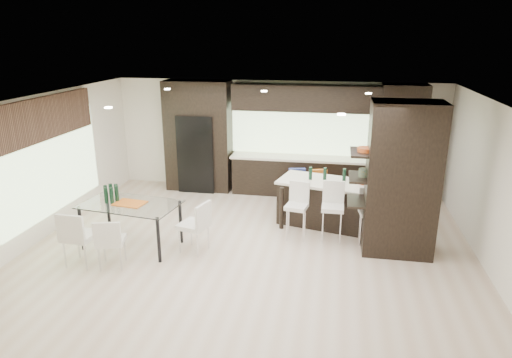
% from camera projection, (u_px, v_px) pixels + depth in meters
% --- Properties ---
extents(ground, '(8.00, 8.00, 0.00)m').
position_uv_depth(ground, '(250.00, 248.00, 8.35)').
color(ground, beige).
rests_on(ground, ground).
extents(back_wall, '(8.00, 0.02, 2.70)m').
position_uv_depth(back_wall, '(277.00, 136.00, 11.23)').
color(back_wall, white).
rests_on(back_wall, ground).
extents(left_wall, '(0.02, 7.00, 2.70)m').
position_uv_depth(left_wall, '(43.00, 167.00, 8.62)').
color(left_wall, white).
rests_on(left_wall, ground).
extents(right_wall, '(0.02, 7.00, 2.70)m').
position_uv_depth(right_wall, '(496.00, 192.00, 7.27)').
color(right_wall, white).
rests_on(right_wall, ground).
extents(ceiling, '(8.00, 7.00, 0.02)m').
position_uv_depth(ceiling, '(250.00, 101.00, 7.53)').
color(ceiling, white).
rests_on(ceiling, ground).
extents(window_left, '(0.04, 3.20, 1.90)m').
position_uv_depth(window_left, '(51.00, 164.00, 8.80)').
color(window_left, '#B2D199').
rests_on(window_left, left_wall).
extents(window_back, '(3.40, 0.04, 1.20)m').
position_uv_depth(window_back, '(301.00, 129.00, 11.03)').
color(window_back, '#B2D199').
rests_on(window_back, back_wall).
extents(stone_accent, '(0.08, 3.00, 0.80)m').
position_uv_depth(stone_accent, '(46.00, 118.00, 8.52)').
color(stone_accent, brown).
rests_on(stone_accent, left_wall).
extents(ceiling_spots, '(4.00, 3.00, 0.02)m').
position_uv_depth(ceiling_spots, '(252.00, 100.00, 7.77)').
color(ceiling_spots, white).
rests_on(ceiling_spots, ceiling).
extents(back_cabinetry, '(6.80, 0.68, 2.70)m').
position_uv_depth(back_cabinetry, '(296.00, 140.00, 10.83)').
color(back_cabinetry, black).
rests_on(back_cabinetry, ground).
extents(refrigerator, '(0.90, 0.68, 1.90)m').
position_uv_depth(refrigerator, '(199.00, 152.00, 11.31)').
color(refrigerator, black).
rests_on(refrigerator, ground).
extents(partition_column, '(1.20, 0.80, 2.70)m').
position_uv_depth(partition_column, '(402.00, 180.00, 7.88)').
color(partition_column, black).
rests_on(partition_column, ground).
extents(kitchen_island, '(2.36, 1.44, 0.92)m').
position_uv_depth(kitchen_island, '(333.00, 204.00, 9.27)').
color(kitchen_island, black).
rests_on(kitchen_island, ground).
extents(stool_left, '(0.45, 0.45, 0.88)m').
position_uv_depth(stool_left, '(296.00, 216.00, 8.67)').
color(stool_left, white).
rests_on(stool_left, ground).
extents(stool_mid, '(0.41, 0.41, 0.92)m').
position_uv_depth(stool_mid, '(332.00, 218.00, 8.54)').
color(stool_mid, white).
rests_on(stool_mid, ground).
extents(stool_right, '(0.42, 0.42, 0.84)m').
position_uv_depth(stool_right, '(369.00, 222.00, 8.45)').
color(stool_right, white).
rests_on(stool_right, ground).
extents(bench, '(1.46, 0.87, 0.53)m').
position_uv_depth(bench, '(310.00, 199.00, 10.11)').
color(bench, black).
rests_on(bench, ground).
extents(floor_vase, '(0.49, 0.49, 1.32)m').
position_uv_depth(floor_vase, '(380.00, 213.00, 8.26)').
color(floor_vase, '#4A583F').
rests_on(floor_vase, ground).
extents(dining_table, '(1.85, 1.20, 0.83)m').
position_uv_depth(dining_table, '(132.00, 225.00, 8.34)').
color(dining_table, white).
rests_on(dining_table, ground).
extents(chair_near, '(0.54, 0.54, 0.81)m').
position_uv_depth(chair_near, '(111.00, 244.00, 7.60)').
color(chair_near, white).
rests_on(chair_near, ground).
extents(chair_far, '(0.52, 0.52, 0.91)m').
position_uv_depth(chair_far, '(80.00, 240.00, 7.65)').
color(chair_far, white).
rests_on(chair_far, ground).
extents(chair_end, '(0.58, 0.58, 0.87)m').
position_uv_depth(chair_end, '(194.00, 229.00, 8.13)').
color(chair_end, white).
rests_on(chair_end, ground).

